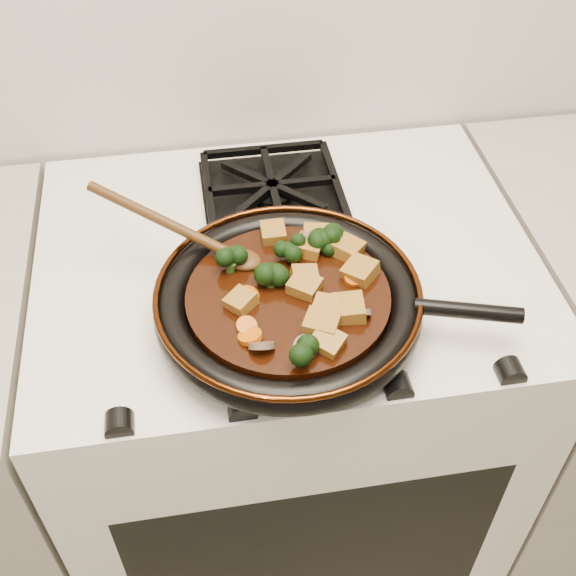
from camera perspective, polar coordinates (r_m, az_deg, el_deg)
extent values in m
cube|color=silver|center=(1.45, -0.14, -10.42)|extent=(0.76, 0.60, 0.90)
cylinder|color=black|center=(0.98, 0.00, -1.52)|extent=(0.33, 0.33, 0.01)
torus|color=black|center=(0.97, 0.00, -1.16)|extent=(0.36, 0.36, 0.04)
torus|color=#431D09|center=(0.96, 0.00, -0.29)|extent=(0.36, 0.36, 0.01)
cylinder|color=black|center=(0.97, 14.05, -1.77)|extent=(0.14, 0.06, 0.02)
cylinder|color=black|center=(0.97, 0.00, -0.88)|extent=(0.27, 0.27, 0.02)
cube|color=olive|center=(0.94, -3.75, -1.08)|extent=(0.05, 0.05, 0.03)
cube|color=olive|center=(0.89, 3.13, -4.28)|extent=(0.05, 0.05, 0.03)
cube|color=olive|center=(0.91, 2.65, -2.95)|extent=(0.05, 0.05, 0.02)
cube|color=olive|center=(1.02, 4.76, 3.11)|extent=(0.06, 0.05, 0.03)
cube|color=olive|center=(0.93, 3.05, -1.63)|extent=(0.05, 0.05, 0.03)
cube|color=olive|center=(0.93, 4.82, -1.65)|extent=(0.05, 0.05, 0.03)
cube|color=olive|center=(0.96, 1.32, 0.10)|extent=(0.05, 0.05, 0.03)
cube|color=olive|center=(1.02, 1.66, 3.25)|extent=(0.05, 0.05, 0.03)
cube|color=olive|center=(0.98, 5.71, 1.32)|extent=(0.06, 0.06, 0.03)
cube|color=olive|center=(0.97, 1.35, 0.80)|extent=(0.04, 0.04, 0.03)
cube|color=olive|center=(1.04, -1.16, 4.34)|extent=(0.04, 0.04, 0.02)
cube|color=olive|center=(1.03, 2.32, 4.04)|extent=(0.05, 0.05, 0.03)
cylinder|color=#C65005|center=(0.95, -3.17, -0.60)|extent=(0.03, 0.03, 0.02)
cylinder|color=#C65005|center=(0.98, 5.22, 0.79)|extent=(0.03, 0.03, 0.01)
cylinder|color=#C65005|center=(0.92, 2.73, -2.92)|extent=(0.03, 0.03, 0.02)
cylinder|color=#C65005|center=(0.90, -3.01, -3.83)|extent=(0.03, 0.03, 0.02)
cylinder|color=#C65005|center=(0.98, 1.07, 1.36)|extent=(0.03, 0.03, 0.02)
cylinder|color=#C65005|center=(0.92, -3.30, -3.02)|extent=(0.03, 0.03, 0.02)
cylinder|color=brown|center=(0.89, 1.42, -4.71)|extent=(0.03, 0.03, 0.02)
cylinder|color=brown|center=(1.02, 2.13, 3.58)|extent=(0.04, 0.05, 0.04)
cylinder|color=brown|center=(1.03, 1.44, 3.73)|extent=(0.04, 0.04, 0.03)
cylinder|color=brown|center=(0.89, -2.10, -4.56)|extent=(0.04, 0.03, 0.03)
cylinder|color=brown|center=(0.93, 5.68, -2.00)|extent=(0.03, 0.03, 0.03)
ellipsoid|color=#47280F|center=(1.00, -3.62, 2.26)|extent=(0.07, 0.06, 0.02)
cylinder|color=#47280F|center=(1.03, -9.67, 5.15)|extent=(0.02, 0.02, 0.24)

